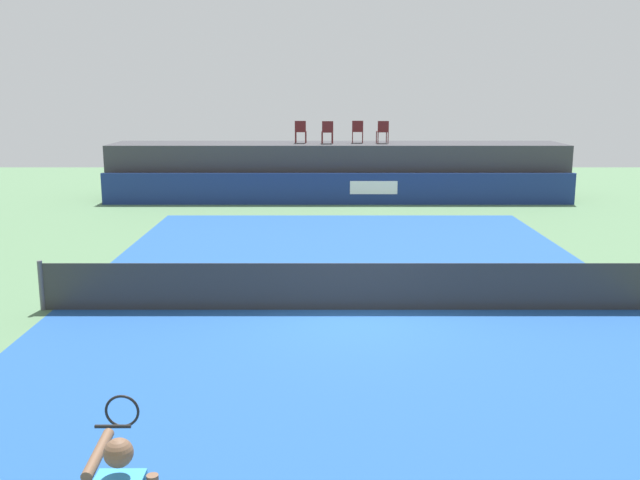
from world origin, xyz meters
TOP-DOWN VIEW (x-y plane):
  - ground_plane at (0.00, 3.00)m, footprint 48.00×48.00m
  - court_inner at (0.00, 0.00)m, footprint 12.00×22.00m
  - sponsor_wall at (0.01, 13.50)m, footprint 18.00×0.22m
  - spectator_platform at (0.00, 15.30)m, footprint 18.00×2.80m
  - spectator_chair_far_left at (-1.47, 15.27)m, footprint 0.46×0.46m
  - spectator_chair_left at (-0.40, 15.01)m, footprint 0.47×0.47m
  - spectator_chair_center at (0.81, 15.39)m, footprint 0.46×0.46m
  - spectator_chair_right at (1.80, 15.17)m, footprint 0.47×0.47m
  - tennis_net at (0.00, 0.00)m, footprint 12.40×0.02m
  - net_post_near at (-6.20, 0.00)m, footprint 0.10×0.10m

SIDE VIEW (x-z plane):
  - ground_plane at x=0.00m, z-range 0.00..0.00m
  - court_inner at x=0.00m, z-range 0.00..0.00m
  - tennis_net at x=0.00m, z-range 0.00..0.95m
  - net_post_near at x=-6.20m, z-range 0.00..1.00m
  - sponsor_wall at x=0.01m, z-range 0.00..1.20m
  - spectator_platform at x=0.00m, z-range 0.00..2.20m
  - spectator_chair_far_left at x=-1.47m, z-range 2.25..3.14m
  - spectator_chair_left at x=-0.40m, z-range 2.25..3.14m
  - spectator_chair_center at x=0.81m, z-range 2.25..3.14m
  - spectator_chair_right at x=1.80m, z-range 2.25..3.14m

